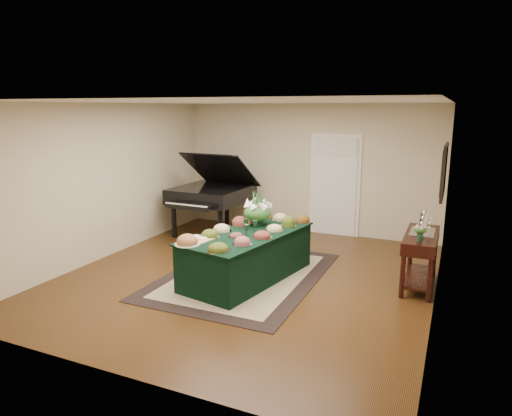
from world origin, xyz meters
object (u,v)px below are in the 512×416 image
at_px(grand_piano, 212,193).
at_px(mahogany_sideboard, 421,246).
at_px(buffet_table, 248,256).
at_px(floral_centerpiece, 257,209).

height_order(grand_piano, mahogany_sideboard, grand_piano).
bearing_deg(buffet_table, mahogany_sideboard, 16.78).
relative_size(buffet_table, mahogany_sideboard, 1.92).
bearing_deg(buffet_table, floral_centerpiece, 94.96).
distance_m(buffet_table, grand_piano, 2.78).
bearing_deg(grand_piano, mahogany_sideboard, -17.34).
bearing_deg(grand_piano, buffet_table, -49.14).
height_order(buffet_table, floral_centerpiece, floral_centerpiece).
xyz_separation_m(floral_centerpiece, mahogany_sideboard, (2.50, 0.27, -0.39)).
bearing_deg(buffet_table, grand_piano, 130.86).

